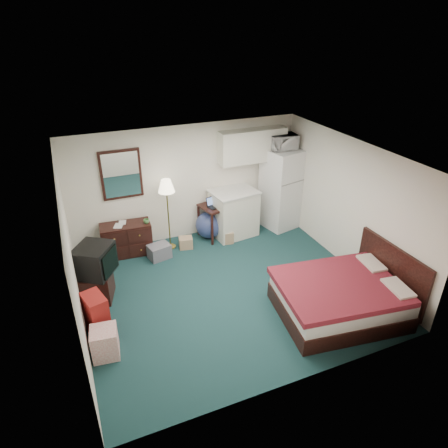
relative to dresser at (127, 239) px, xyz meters
name	(u,v)px	position (x,y,z in m)	size (l,w,h in m)	color
floor	(228,289)	(1.44, -1.95, -0.34)	(5.00, 4.50, 0.01)	#193F41
ceiling	(229,158)	(1.44, -1.95, 2.16)	(5.00, 4.50, 0.01)	silver
walls	(228,229)	(1.44, -1.95, 0.91)	(5.01, 4.51, 2.50)	silver
mirror	(121,174)	(0.09, 0.27, 1.31)	(0.80, 0.06, 1.00)	white
upper_cabinets	(252,146)	(2.89, 0.13, 1.61)	(1.50, 0.35, 0.70)	silver
headboard	(391,273)	(3.90, -3.26, 0.21)	(0.06, 1.56, 1.00)	black
dresser	(127,239)	(0.00, 0.00, 0.00)	(1.00, 0.46, 0.68)	black
floor_lamp	(168,215)	(0.89, -0.09, 0.43)	(0.34, 0.34, 1.55)	gold
desk	(215,221)	(1.96, -0.02, 0.04)	(0.60, 0.60, 0.76)	black
exercise_ball	(209,225)	(1.82, 0.01, -0.04)	(0.60, 0.60, 0.60)	navy
kitchen_counter	(234,214)	(2.38, -0.07, 0.17)	(0.93, 0.71, 1.02)	silver
fridge	(281,189)	(3.57, -0.07, 0.58)	(0.76, 0.76, 1.84)	white
bed	(339,299)	(2.87, -3.26, -0.03)	(1.93, 1.51, 0.62)	#4D0610
tv_stand	(97,286)	(-0.77, -1.29, -0.09)	(0.51, 0.56, 0.51)	black
suitcase	(97,315)	(-0.86, -2.22, 0.02)	(0.28, 0.44, 0.72)	maroon
retail_box	(105,343)	(-0.82, -2.71, -0.11)	(0.37, 0.37, 0.47)	white
file_bin	(159,251)	(0.56, -0.42, -0.19)	(0.43, 0.32, 0.30)	slate
cardboard_box_a	(186,243)	(1.19, -0.24, -0.22)	(0.28, 0.24, 0.24)	#94735A
cardboard_box_b	(227,236)	(2.10, -0.36, -0.21)	(0.23, 0.27, 0.27)	#94735A
laptop	(215,203)	(1.93, -0.09, 0.52)	(0.30, 0.24, 0.21)	black
crt_tv	(94,260)	(-0.73, -1.29, 0.43)	(0.57, 0.61, 0.53)	black
microwave	(283,140)	(3.53, -0.04, 1.70)	(0.59, 0.33, 0.40)	white
book_a	(114,221)	(-0.21, 0.00, 0.46)	(0.17, 0.02, 0.23)	#94735A
book_b	(118,219)	(-0.11, 0.09, 0.44)	(0.15, 0.02, 0.20)	#94735A
mug	(146,221)	(0.42, -0.12, 0.40)	(0.12, 0.09, 0.12)	#4B8043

